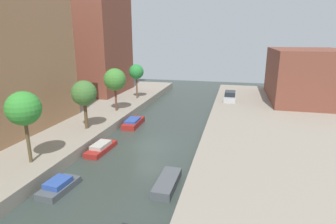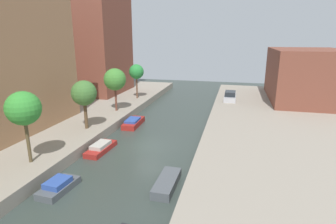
{
  "view_description": "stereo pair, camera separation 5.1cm",
  "coord_description": "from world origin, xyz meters",
  "px_view_note": "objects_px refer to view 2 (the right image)",
  "views": [
    {
      "loc": [
        7.81,
        -23.56,
        10.27
      ],
      "look_at": [
        0.17,
        7.22,
        1.55
      ],
      "focal_mm": 29.22,
      "sensor_mm": 36.0,
      "label": 1
    },
    {
      "loc": [
        7.86,
        -23.54,
        10.27
      ],
      "look_at": [
        0.17,
        7.22,
        1.55
      ],
      "focal_mm": 29.22,
      "sensor_mm": 36.0,
      "label": 2
    }
  ],
  "objects_px": {
    "apartment_tower_far": "(91,24)",
    "street_tree_1": "(23,109)",
    "parked_car": "(230,96)",
    "street_tree_3": "(115,80)",
    "moored_boat_left_2": "(101,148)",
    "low_block_right": "(306,75)",
    "moored_boat_left_1": "(59,186)",
    "moored_boat_right_2": "(167,183)",
    "street_tree_4": "(136,72)",
    "street_tree_2": "(84,93)",
    "moored_boat_left_3": "(133,122)"
  },
  "relations": [
    {
      "from": "low_block_right",
      "to": "parked_car",
      "type": "height_order",
      "value": "low_block_right"
    },
    {
      "from": "apartment_tower_far",
      "to": "moored_boat_right_2",
      "type": "distance_m",
      "value": 34.84
    },
    {
      "from": "moored_boat_left_1",
      "to": "moored_boat_left_3",
      "type": "distance_m",
      "value": 14.84
    },
    {
      "from": "low_block_right",
      "to": "moored_boat_left_3",
      "type": "xyz_separation_m",
      "value": [
        -21.75,
        -15.53,
        -4.4
      ]
    },
    {
      "from": "moored_boat_left_3",
      "to": "street_tree_2",
      "type": "bearing_deg",
      "value": -124.09
    },
    {
      "from": "parked_car",
      "to": "moored_boat_left_1",
      "type": "relative_size",
      "value": 1.37
    },
    {
      "from": "moored_boat_left_1",
      "to": "moored_boat_right_2",
      "type": "distance_m",
      "value": 7.48
    },
    {
      "from": "street_tree_4",
      "to": "moored_boat_left_3",
      "type": "relative_size",
      "value": 1.25
    },
    {
      "from": "moored_boat_right_2",
      "to": "street_tree_3",
      "type": "bearing_deg",
      "value": 125.19
    },
    {
      "from": "street_tree_2",
      "to": "moored_boat_left_1",
      "type": "relative_size",
      "value": 1.62
    },
    {
      "from": "street_tree_3",
      "to": "parked_car",
      "type": "xyz_separation_m",
      "value": [
        14.22,
        9.78,
        -3.47
      ]
    },
    {
      "from": "street_tree_3",
      "to": "street_tree_4",
      "type": "height_order",
      "value": "street_tree_3"
    },
    {
      "from": "parked_car",
      "to": "moored_boat_left_2",
      "type": "bearing_deg",
      "value": -118.62
    },
    {
      "from": "street_tree_1",
      "to": "parked_car",
      "type": "height_order",
      "value": "street_tree_1"
    },
    {
      "from": "parked_car",
      "to": "moored_boat_left_1",
      "type": "xyz_separation_m",
      "value": [
        -10.69,
        -27.18,
        -1.22
      ]
    },
    {
      "from": "moored_boat_right_2",
      "to": "apartment_tower_far",
      "type": "bearing_deg",
      "value": 126.8
    },
    {
      "from": "street_tree_4",
      "to": "moored_boat_right_2",
      "type": "relative_size",
      "value": 1.39
    },
    {
      "from": "low_block_right",
      "to": "moored_boat_right_2",
      "type": "distance_m",
      "value": 31.86
    },
    {
      "from": "low_block_right",
      "to": "moored_boat_right_2",
      "type": "xyz_separation_m",
      "value": [
        -14.41,
        -28.06,
        -4.47
      ]
    },
    {
      "from": "apartment_tower_far",
      "to": "street_tree_1",
      "type": "relative_size",
      "value": 4.11
    },
    {
      "from": "street_tree_2",
      "to": "moored_boat_right_2",
      "type": "height_order",
      "value": "street_tree_2"
    },
    {
      "from": "apartment_tower_far",
      "to": "low_block_right",
      "type": "bearing_deg",
      "value": 3.15
    },
    {
      "from": "street_tree_4",
      "to": "street_tree_3",
      "type": "bearing_deg",
      "value": -90.0
    },
    {
      "from": "parked_car",
      "to": "moored_boat_left_3",
      "type": "xyz_separation_m",
      "value": [
        -10.91,
        -12.34,
        -1.2
      ]
    },
    {
      "from": "street_tree_2",
      "to": "moored_boat_left_3",
      "type": "bearing_deg",
      "value": 55.91
    },
    {
      "from": "street_tree_3",
      "to": "parked_car",
      "type": "height_order",
      "value": "street_tree_3"
    },
    {
      "from": "street_tree_1",
      "to": "street_tree_4",
      "type": "relative_size",
      "value": 1.05
    },
    {
      "from": "street_tree_2",
      "to": "street_tree_1",
      "type": "bearing_deg",
      "value": -90.0
    },
    {
      "from": "street_tree_1",
      "to": "moored_boat_left_3",
      "type": "height_order",
      "value": "street_tree_1"
    },
    {
      "from": "street_tree_1",
      "to": "street_tree_2",
      "type": "distance_m",
      "value": 8.28
    },
    {
      "from": "street_tree_1",
      "to": "parked_car",
      "type": "relative_size",
      "value": 1.28
    },
    {
      "from": "moored_boat_left_3",
      "to": "moored_boat_right_2",
      "type": "height_order",
      "value": "moored_boat_left_3"
    },
    {
      "from": "parked_car",
      "to": "moored_boat_right_2",
      "type": "height_order",
      "value": "parked_car"
    },
    {
      "from": "parked_car",
      "to": "moored_boat_left_2",
      "type": "height_order",
      "value": "parked_car"
    },
    {
      "from": "moored_boat_left_1",
      "to": "moored_boat_left_2",
      "type": "distance_m",
      "value": 6.92
    },
    {
      "from": "apartment_tower_far",
      "to": "moored_boat_left_1",
      "type": "xyz_separation_m",
      "value": [
        12.48,
        -28.5,
        -11.97
      ]
    },
    {
      "from": "moored_boat_left_1",
      "to": "moored_boat_left_3",
      "type": "height_order",
      "value": "moored_boat_left_3"
    },
    {
      "from": "moored_boat_left_1",
      "to": "parked_car",
      "type": "bearing_deg",
      "value": 68.54
    },
    {
      "from": "moored_boat_right_2",
      "to": "parked_car",
      "type": "bearing_deg",
      "value": 81.82
    },
    {
      "from": "street_tree_3",
      "to": "moored_boat_left_2",
      "type": "bearing_deg",
      "value": -73.28
    },
    {
      "from": "street_tree_1",
      "to": "apartment_tower_far",
      "type": "bearing_deg",
      "value": 108.46
    },
    {
      "from": "apartment_tower_far",
      "to": "street_tree_1",
      "type": "height_order",
      "value": "apartment_tower_far"
    },
    {
      "from": "low_block_right",
      "to": "moored_boat_left_2",
      "type": "relative_size",
      "value": 4.07
    },
    {
      "from": "low_block_right",
      "to": "street_tree_3",
      "type": "xyz_separation_m",
      "value": [
        -25.05,
        -12.97,
        0.26
      ]
    },
    {
      "from": "street_tree_4",
      "to": "moored_boat_right_2",
      "type": "xyz_separation_m",
      "value": [
        10.64,
        -22.88,
        -4.78
      ]
    },
    {
      "from": "low_block_right",
      "to": "parked_car",
      "type": "distance_m",
      "value": 11.74
    },
    {
      "from": "moored_boat_left_1",
      "to": "moored_boat_right_2",
      "type": "relative_size",
      "value": 0.82
    },
    {
      "from": "street_tree_1",
      "to": "street_tree_4",
      "type": "xyz_separation_m",
      "value": [
        0.0,
        23.49,
        -0.12
      ]
    },
    {
      "from": "street_tree_1",
      "to": "moored_boat_right_2",
      "type": "bearing_deg",
      "value": 3.29
    },
    {
      "from": "street_tree_3",
      "to": "moored_boat_left_3",
      "type": "bearing_deg",
      "value": -37.72
    }
  ]
}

